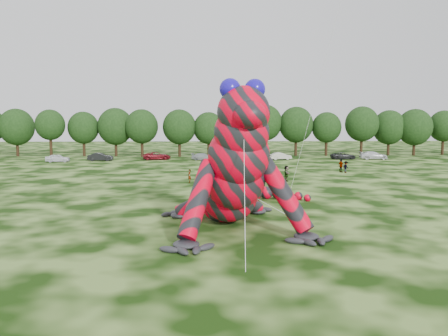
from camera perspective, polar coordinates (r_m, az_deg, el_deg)
name	(u,v)px	position (r m, az deg, el deg)	size (l,w,h in m)	color
ground	(270,221)	(32.40, 5.98, -6.89)	(240.00, 240.00, 0.00)	#16330A
inflatable_gecko	(224,153)	(31.65, 0.04, 1.93)	(16.71, 19.84, 9.92)	#ED001D
flying_kite	(340,5)	(44.65, 14.90, 19.93)	(4.74, 4.63, 20.69)	red
tree_2	(17,133)	(97.87, -25.45, 4.20)	(7.04, 6.34, 9.64)	black
tree_3	(50,133)	(93.65, -21.73, 4.24)	(5.81, 5.23, 9.44)	black
tree_4	(84,134)	(93.39, -17.87, 4.26)	(6.22, 5.60, 9.06)	black
tree_5	(116,132)	(91.58, -13.98, 4.57)	(7.16, 6.44, 9.80)	black
tree_6	(142,133)	(88.89, -10.68, 4.51)	(6.52, 5.86, 9.49)	black
tree_7	(179,133)	(88.22, -5.84, 4.56)	(6.68, 6.01, 9.48)	black
tree_8	(209,134)	(88.24, -2.02, 4.42)	(6.14, 5.53, 8.94)	black
tree_9	(235,135)	(88.79, 1.40, 4.35)	(5.27, 4.74, 8.68)	black
tree_10	(265,130)	(90.61, 5.37, 4.94)	(7.09, 6.38, 10.50)	black
tree_11	(296,131)	(91.30, 9.39, 4.76)	(7.01, 6.31, 10.07)	black
tree_12	(326,134)	(92.33, 13.24, 4.35)	(5.99, 5.39, 8.97)	black
tree_13	(362,131)	(93.89, 17.55, 4.61)	(6.83, 6.15, 10.13)	black
tree_14	(389,133)	(97.68, 20.73, 4.33)	(6.82, 6.14, 9.40)	black
tree_15	(415,132)	(98.88, 23.63, 4.30)	(7.17, 6.45, 9.63)	black
tree_16	(443,133)	(103.52, 26.73, 4.15)	(6.26, 5.63, 9.37)	black
car_0	(58,158)	(81.90, -20.89, 1.22)	(1.65, 4.10, 1.40)	white
car_1	(100,157)	(81.63, -15.84, 1.40)	(1.55, 4.44, 1.46)	black
car_2	(157,156)	(81.91, -8.76, 1.57)	(2.38, 5.16, 1.43)	maroon
car_3	(204,157)	(80.08, -2.69, 1.48)	(1.79, 4.41, 1.28)	#A4A9AD
car_4	(250,157)	(78.66, 3.47, 1.42)	(1.63, 4.04, 1.38)	navy
car_5	(280,156)	(81.72, 7.39, 1.55)	(1.41, 4.05, 1.33)	silver
car_6	(343,156)	(85.11, 15.31, 1.55)	(2.15, 4.67, 1.30)	#272729
car_7	(373,155)	(86.41, 18.94, 1.57)	(2.09, 5.13, 1.49)	silver
spectator_3	(341,166)	(63.71, 15.04, 0.28)	(1.08, 0.45, 1.84)	gray
spectator_0	(189,176)	(51.45, -4.55, -1.06)	(0.58, 0.38, 1.60)	gray
spectator_1	(222,169)	(58.50, -0.27, -0.09)	(0.84, 0.65, 1.72)	gray
spectator_2	(346,167)	(63.31, 15.64, 0.12)	(1.05, 0.60, 1.63)	gray
spectator_5	(286,173)	(53.22, 8.15, -0.70)	(1.75, 0.56, 1.89)	gray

